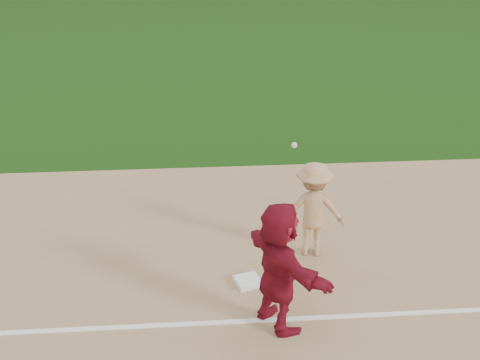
{
  "coord_description": "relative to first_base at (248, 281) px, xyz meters",
  "views": [
    {
      "loc": [
        -0.73,
        -8.07,
        5.79
      ],
      "look_at": [
        0.0,
        1.5,
        1.3
      ],
      "focal_mm": 45.0,
      "sensor_mm": 36.0,
      "label": 1
    }
  ],
  "objects": [
    {
      "name": "first_base",
      "position": [
        0.0,
        0.0,
        0.0
      ],
      "size": [
        0.49,
        0.49,
        0.09
      ],
      "primitive_type": "cube",
      "rotation": [
        0.0,
        0.0,
        0.29
      ],
      "color": "white",
      "rests_on": "infield_dirt"
    },
    {
      "name": "base_runner",
      "position": [
        0.35,
        -1.06,
        0.96
      ],
      "size": [
        1.38,
        1.94,
        2.02
      ],
      "primitive_type": "imported",
      "rotation": [
        0.0,
        0.0,
        2.04
      ],
      "color": "maroon",
      "rests_on": "infield_dirt"
    },
    {
      "name": "first_base_play",
      "position": [
        1.21,
        0.88,
        0.83
      ],
      "size": [
        1.22,
        0.86,
        2.3
      ],
      "color": "#A7A6A9",
      "rests_on": "infield_dirt"
    },
    {
      "name": "ground",
      "position": [
        -0.03,
        -0.18,
        -0.06
      ],
      "size": [
        160.0,
        160.0,
        0.0
      ],
      "primitive_type": "plane",
      "color": "#143A0B",
      "rests_on": "ground"
    },
    {
      "name": "foul_line",
      "position": [
        -0.03,
        -0.98,
        -0.04
      ],
      "size": [
        60.0,
        0.1,
        0.01
      ],
      "primitive_type": "cube",
      "color": "white",
      "rests_on": "infield_dirt"
    }
  ]
}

